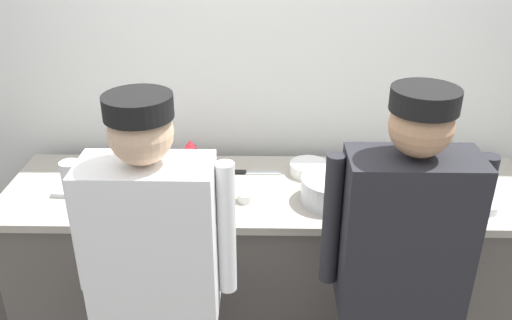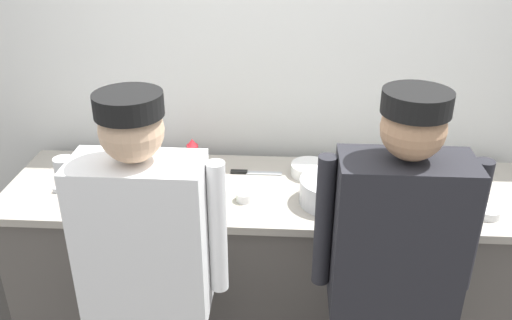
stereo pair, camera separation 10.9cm
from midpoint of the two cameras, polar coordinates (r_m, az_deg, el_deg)
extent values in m
cube|color=silver|center=(3.07, 0.49, 9.03)|extent=(4.23, 0.10, 2.78)
cube|color=#56514C|center=(3.06, 0.33, -10.94)|extent=(2.64, 0.68, 0.90)
cube|color=#A8A093|center=(2.80, 0.36, -3.29)|extent=(2.70, 0.74, 0.04)
cube|color=white|center=(2.08, -12.28, -8.38)|extent=(0.48, 0.24, 0.65)
cylinder|color=white|center=(2.17, -19.23, -6.72)|extent=(0.07, 0.07, 0.55)
cylinder|color=white|center=(2.05, -4.63, -7.24)|extent=(0.07, 0.07, 0.55)
sphere|color=tan|center=(1.87, -13.56, 2.76)|extent=(0.22, 0.22, 0.22)
cylinder|color=black|center=(1.84, -13.87, 5.44)|extent=(0.23, 0.23, 0.08)
cube|color=#232328|center=(2.13, 13.87, -7.53)|extent=(0.48, 0.24, 0.65)
cylinder|color=#232328|center=(2.10, 6.40, -6.28)|extent=(0.07, 0.07, 0.55)
cylinder|color=#232328|center=(2.22, 20.70, -6.05)|extent=(0.07, 0.07, 0.55)
sphere|color=tan|center=(1.92, 15.28, 3.45)|extent=(0.22, 0.22, 0.22)
cylinder|color=black|center=(1.89, 15.62, 6.08)|extent=(0.23, 0.23, 0.08)
cylinder|color=white|center=(2.90, 18.69, -3.13)|extent=(0.22, 0.22, 0.01)
cylinder|color=white|center=(2.89, 18.72, -2.92)|extent=(0.22, 0.22, 0.01)
cylinder|color=white|center=(2.89, 18.76, -2.72)|extent=(0.22, 0.22, 0.01)
cylinder|color=white|center=(2.88, 18.79, -2.51)|extent=(0.22, 0.22, 0.01)
cylinder|color=white|center=(2.88, 18.83, -2.30)|extent=(0.22, 0.22, 0.01)
cylinder|color=white|center=(2.87, 18.86, -2.09)|extent=(0.22, 0.22, 0.01)
cylinder|color=white|center=(2.94, 4.45, -1.28)|extent=(0.20, 0.20, 0.01)
cylinder|color=white|center=(2.93, 4.45, -1.07)|extent=(0.20, 0.20, 0.01)
cylinder|color=white|center=(2.93, 4.46, -0.86)|extent=(0.20, 0.20, 0.01)
cylinder|color=white|center=(2.92, 4.47, -0.66)|extent=(0.20, 0.20, 0.01)
cylinder|color=white|center=(2.91, 4.48, -0.45)|extent=(0.20, 0.20, 0.01)
cylinder|color=#B7BABF|center=(2.67, 6.77, -3.09)|extent=(0.31, 0.31, 0.13)
cube|color=#B7BABF|center=(2.90, -15.89, -2.50)|extent=(0.54, 0.33, 0.02)
cylinder|color=red|center=(2.95, -7.82, 0.12)|extent=(0.06, 0.06, 0.15)
cone|color=red|center=(2.91, -7.93, 1.73)|extent=(0.05, 0.05, 0.04)
cylinder|color=#56A333|center=(2.67, -4.89, -2.25)|extent=(0.06, 0.06, 0.18)
cone|color=#56A333|center=(2.62, -4.98, -0.20)|extent=(0.05, 0.05, 0.04)
cylinder|color=white|center=(2.67, -2.25, -3.89)|extent=(0.08, 0.08, 0.04)
cylinder|color=red|center=(2.66, -2.25, -3.59)|extent=(0.07, 0.07, 0.01)
cylinder|color=white|center=(2.77, 11.43, -3.21)|extent=(0.11, 0.11, 0.05)
cylinder|color=red|center=(2.76, 11.46, -2.87)|extent=(0.09, 0.09, 0.01)
cylinder|color=white|center=(2.79, 21.85, -4.60)|extent=(0.11, 0.11, 0.04)
cylinder|color=orange|center=(2.78, 21.90, -4.37)|extent=(0.09, 0.09, 0.01)
cylinder|color=white|center=(2.99, 16.11, -0.80)|extent=(0.09, 0.09, 0.11)
cube|color=#B7BABF|center=(2.92, -0.33, -1.37)|extent=(0.19, 0.03, 0.01)
cube|color=black|center=(2.93, -2.97, -1.28)|extent=(0.09, 0.03, 0.02)
camera|label=1|loc=(0.05, -91.14, -0.57)|focal=38.43mm
camera|label=2|loc=(0.05, 88.86, 0.57)|focal=38.43mm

